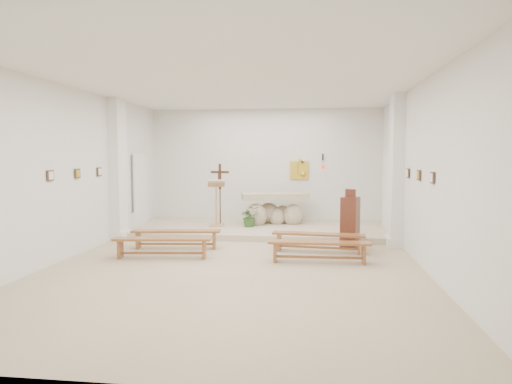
# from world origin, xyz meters

# --- Properties ---
(ground) EXTENTS (7.00, 10.00, 0.00)m
(ground) POSITION_xyz_m (0.00, 0.00, 0.00)
(ground) COLOR tan
(ground) RESTS_ON ground
(wall_left) EXTENTS (0.02, 10.00, 3.50)m
(wall_left) POSITION_xyz_m (-3.49, 0.00, 1.75)
(wall_left) COLOR silver
(wall_left) RESTS_ON ground
(wall_right) EXTENTS (0.02, 10.00, 3.50)m
(wall_right) POSITION_xyz_m (3.49, 0.00, 1.75)
(wall_right) COLOR silver
(wall_right) RESTS_ON ground
(wall_back) EXTENTS (7.00, 0.02, 3.50)m
(wall_back) POSITION_xyz_m (0.00, 4.99, 1.75)
(wall_back) COLOR silver
(wall_back) RESTS_ON ground
(ceiling) EXTENTS (7.00, 10.00, 0.02)m
(ceiling) POSITION_xyz_m (0.00, 0.00, 3.49)
(ceiling) COLOR silver
(ceiling) RESTS_ON wall_back
(sanctuary_platform) EXTENTS (6.98, 3.00, 0.15)m
(sanctuary_platform) POSITION_xyz_m (0.00, 3.50, 0.07)
(sanctuary_platform) COLOR beige
(sanctuary_platform) RESTS_ON ground
(pilaster_left) EXTENTS (0.26, 0.55, 3.50)m
(pilaster_left) POSITION_xyz_m (-3.37, 2.00, 1.75)
(pilaster_left) COLOR white
(pilaster_left) RESTS_ON ground
(pilaster_right) EXTENTS (0.26, 0.55, 3.50)m
(pilaster_right) POSITION_xyz_m (3.37, 2.00, 1.75)
(pilaster_right) COLOR white
(pilaster_right) RESTS_ON ground
(gold_wall_relief) EXTENTS (0.55, 0.04, 0.55)m
(gold_wall_relief) POSITION_xyz_m (1.05, 4.96, 1.65)
(gold_wall_relief) COLOR gold
(gold_wall_relief) RESTS_ON wall_back
(sanctuary_lamp) EXTENTS (0.11, 0.36, 0.44)m
(sanctuary_lamp) POSITION_xyz_m (1.75, 4.71, 1.81)
(sanctuary_lamp) COLOR black
(sanctuary_lamp) RESTS_ON wall_back
(station_frame_left_front) EXTENTS (0.03, 0.20, 0.20)m
(station_frame_left_front) POSITION_xyz_m (-3.47, -0.80, 1.72)
(station_frame_left_front) COLOR #442E1E
(station_frame_left_front) RESTS_ON wall_left
(station_frame_left_mid) EXTENTS (0.03, 0.20, 0.20)m
(station_frame_left_mid) POSITION_xyz_m (-3.47, 0.20, 1.72)
(station_frame_left_mid) COLOR #442E1E
(station_frame_left_mid) RESTS_ON wall_left
(station_frame_left_rear) EXTENTS (0.03, 0.20, 0.20)m
(station_frame_left_rear) POSITION_xyz_m (-3.47, 1.20, 1.72)
(station_frame_left_rear) COLOR #442E1E
(station_frame_left_rear) RESTS_ON wall_left
(station_frame_right_front) EXTENTS (0.03, 0.20, 0.20)m
(station_frame_right_front) POSITION_xyz_m (3.47, -0.80, 1.72)
(station_frame_right_front) COLOR #442E1E
(station_frame_right_front) RESTS_ON wall_right
(station_frame_right_mid) EXTENTS (0.03, 0.20, 0.20)m
(station_frame_right_mid) POSITION_xyz_m (3.47, 0.20, 1.72)
(station_frame_right_mid) COLOR #442E1E
(station_frame_right_mid) RESTS_ON wall_right
(station_frame_right_rear) EXTENTS (0.03, 0.20, 0.20)m
(station_frame_right_rear) POSITION_xyz_m (3.47, 1.20, 1.72)
(station_frame_right_rear) COLOR #442E1E
(station_frame_right_rear) RESTS_ON wall_right
(radiator_left) EXTENTS (0.10, 0.85, 0.52)m
(radiator_left) POSITION_xyz_m (-3.43, 2.70, 0.27)
(radiator_left) COLOR silver
(radiator_left) RESTS_ON ground
(radiator_right) EXTENTS (0.10, 0.85, 0.52)m
(radiator_right) POSITION_xyz_m (3.43, 2.70, 0.27)
(radiator_right) COLOR silver
(radiator_right) RESTS_ON ground
(altar) EXTENTS (1.99, 1.16, 0.97)m
(altar) POSITION_xyz_m (0.37, 4.04, 0.52)
(altar) COLOR beige
(altar) RESTS_ON sanctuary_platform
(lectern) EXTENTS (0.53, 0.48, 1.29)m
(lectern) POSITION_xyz_m (-1.17, 3.38, 0.79)
(lectern) COLOR tan
(lectern) RESTS_ON sanctuary_platform
(crucifix_stand) EXTENTS (0.52, 0.23, 1.71)m
(crucifix_stand) POSITION_xyz_m (-1.12, 3.63, 1.14)
(crucifix_stand) COLOR #3C2213
(crucifix_stand) RESTS_ON sanctuary_platform
(potted_plant) EXTENTS (0.65, 0.62, 0.56)m
(potted_plant) POSITION_xyz_m (-0.25, 3.41, 0.43)
(potted_plant) COLOR #2B5722
(potted_plant) RESTS_ON sanctuary_platform
(donation_pedestal) EXTENTS (0.47, 0.47, 1.34)m
(donation_pedestal) POSITION_xyz_m (2.30, 1.54, 0.59)
(donation_pedestal) COLOR #522C17
(donation_pedestal) RESTS_ON ground
(bench_left_front) EXTENTS (2.01, 0.53, 0.42)m
(bench_left_front) POSITION_xyz_m (-1.59, 0.99, 0.32)
(bench_left_front) COLOR brown
(bench_left_front) RESTS_ON ground
(bench_right_front) EXTENTS (2.01, 0.51, 0.42)m
(bench_right_front) POSITION_xyz_m (1.59, 0.99, 0.32)
(bench_right_front) COLOR brown
(bench_right_front) RESTS_ON ground
(bench_left_second) EXTENTS (2.01, 0.54, 0.42)m
(bench_left_second) POSITION_xyz_m (-1.59, 0.02, 0.32)
(bench_left_second) COLOR brown
(bench_left_second) RESTS_ON ground
(bench_right_second) EXTENTS (2.00, 0.36, 0.42)m
(bench_right_second) POSITION_xyz_m (1.59, 0.02, 0.32)
(bench_right_second) COLOR brown
(bench_right_second) RESTS_ON ground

